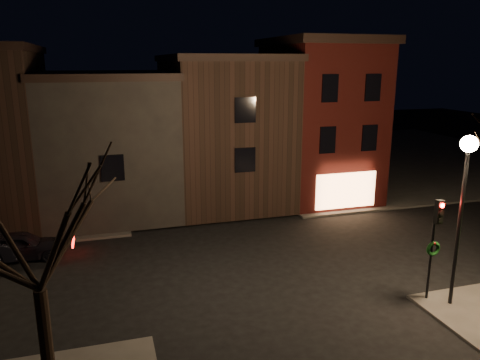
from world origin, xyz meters
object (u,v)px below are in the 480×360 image
object	(u,v)px
street_lamp_near	(465,175)
parked_car_a	(20,246)
traffic_signal	(435,234)
bare_tree_left	(31,212)

from	to	relation	value
street_lamp_near	parked_car_a	distance (m)	19.49
traffic_signal	parked_car_a	distance (m)	18.32
parked_car_a	bare_tree_left	bearing A→B (deg)	-166.84
street_lamp_near	bare_tree_left	distance (m)	14.24
street_lamp_near	bare_tree_left	world-z (taller)	bare_tree_left
traffic_signal	bare_tree_left	distance (m)	13.93
bare_tree_left	traffic_signal	bearing A→B (deg)	6.26
street_lamp_near	traffic_signal	bearing A→B (deg)	140.63
street_lamp_near	parked_car_a	size ratio (longest dim) A/B	1.62
traffic_signal	bare_tree_left	world-z (taller)	bare_tree_left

